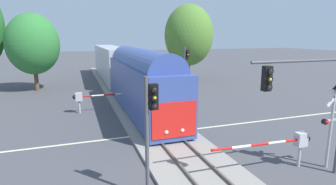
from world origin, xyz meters
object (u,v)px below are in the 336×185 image
object	(u,v)px
commuter_train	(122,68)
crossing_gate_near	(291,142)
oak_behind_train	(33,44)
traffic_signal_far_side	(186,64)
traffic_signal_near_right	(321,86)
crossing_gate_far	(87,97)
oak_far_right	(189,35)
traffic_signal_median	(150,119)
crossing_signal_mast	(332,118)

from	to	relation	value
commuter_train	crossing_gate_near	world-z (taller)	commuter_train
commuter_train	oak_behind_train	xyz separation A→B (m)	(-9.71, 4.33, 2.77)
traffic_signal_far_side	traffic_signal_near_right	size ratio (longest dim) A/B	0.95
commuter_train	crossing_gate_far	xyz separation A→B (m)	(-4.47, -7.94, -1.40)
crossing_gate_far	traffic_signal_far_side	bearing A→B (deg)	12.29
crossing_gate_near	commuter_train	bearing A→B (deg)	101.72
oak_far_right	oak_behind_train	size ratio (longest dim) A/B	1.20
commuter_train	oak_far_right	bearing A→B (deg)	26.94
crossing_gate_far	traffic_signal_median	xyz separation A→B (m)	(1.79, -13.93, 1.97)
commuter_train	oak_behind_train	world-z (taller)	oak_behind_train
commuter_train	crossing_signal_mast	world-z (taller)	commuter_train
commuter_train	oak_behind_train	distance (m)	10.99
traffic_signal_near_right	traffic_signal_median	bearing A→B (deg)	172.46
commuter_train	traffic_signal_near_right	world-z (taller)	traffic_signal_near_right
traffic_signal_median	traffic_signal_near_right	bearing A→B (deg)	-7.54
traffic_signal_far_side	oak_far_right	distance (m)	12.66
crossing_gate_near	crossing_gate_far	world-z (taller)	same
traffic_signal_near_right	commuter_train	bearing A→B (deg)	101.69
crossing_gate_near	crossing_signal_mast	distance (m)	2.25
crossing_signal_mast	crossing_gate_near	bearing A→B (deg)	163.40
traffic_signal_median	traffic_signal_near_right	size ratio (longest dim) A/B	0.87
commuter_train	crossing_gate_far	bearing A→B (deg)	-119.40
crossing_gate_near	oak_behind_train	xyz separation A→B (m)	(-14.21, 26.05, 4.15)
traffic_signal_median	oak_behind_train	xyz separation A→B (m)	(-7.03, 26.20, 2.20)
traffic_signal_median	commuter_train	bearing A→B (deg)	83.02
commuter_train	traffic_signal_near_right	xyz separation A→B (m)	(4.73, -22.85, 1.57)
crossing_gate_far	traffic_signal_near_right	xyz separation A→B (m)	(9.20, -14.91, 2.96)
oak_far_right	traffic_signal_near_right	bearing A→B (deg)	-101.97
commuter_train	traffic_signal_near_right	bearing A→B (deg)	-78.31
traffic_signal_near_right	oak_behind_train	xyz separation A→B (m)	(-14.43, 27.18, 1.20)
crossing_gate_near	oak_far_right	distance (m)	28.35
traffic_signal_median	traffic_signal_far_side	bearing A→B (deg)	62.82
crossing_gate_far	oak_behind_train	world-z (taller)	oak_behind_train
crossing_gate_near	traffic_signal_median	world-z (taller)	traffic_signal_median
crossing_gate_near	traffic_signal_far_side	distance (m)	16.17
oak_far_right	traffic_signal_far_side	bearing A→B (deg)	-114.59
commuter_train	crossing_gate_far	distance (m)	9.22
crossing_gate_near	traffic_signal_median	xyz separation A→B (m)	(-7.18, -0.15, 1.96)
crossing_gate_far	traffic_signal_median	world-z (taller)	traffic_signal_median
crossing_gate_far	traffic_signal_near_right	bearing A→B (deg)	-58.33
crossing_signal_mast	oak_far_right	size ratio (longest dim) A/B	0.38
commuter_train	oak_behind_train	size ratio (longest dim) A/B	4.11
crossing_gate_far	crossing_gate_near	bearing A→B (deg)	-56.93
commuter_train	crossing_gate_far	size ratio (longest dim) A/B	6.57
traffic_signal_near_right	oak_far_right	world-z (taller)	oak_far_right
traffic_signal_near_right	oak_behind_train	world-z (taller)	oak_behind_train
traffic_signal_far_side	traffic_signal_near_right	bearing A→B (deg)	-92.94
commuter_train	traffic_signal_far_side	size ratio (longest dim) A/B	6.92
traffic_signal_far_side	oak_far_right	size ratio (longest dim) A/B	0.49
traffic_signal_median	oak_far_right	bearing A→B (deg)	63.87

